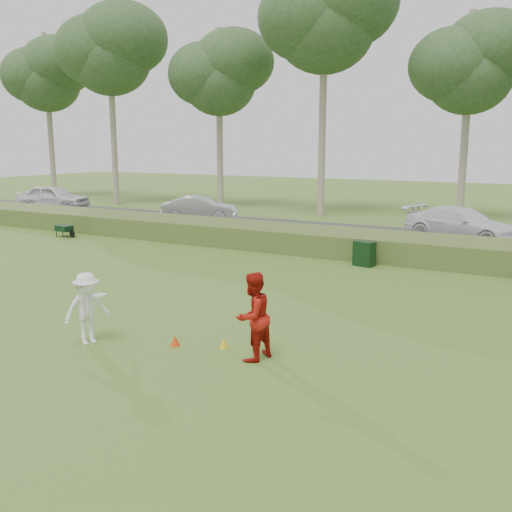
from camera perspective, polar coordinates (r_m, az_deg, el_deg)
The scene contains 17 objects.
ground at distance 13.13m, azimuth -8.63°, elevation -8.54°, with size 120.00×120.00×0.00m, color #3F6521.
reed_strip at distance 23.37m, azimuth 9.60°, elevation 1.26°, with size 80.00×3.00×0.90m, color #445B24.
park_road at distance 28.14m, azimuth 13.00°, elevation 1.93°, with size 80.00×6.00×0.06m, color #2D2D2D.
tree_0 at distance 50.49m, azimuth -20.20°, elevation 16.54°, with size 6.76×6.76×13.00m.
tree_1 at distance 44.04m, azimuth -14.43°, elevation 19.23°, with size 7.54×7.54×14.50m.
tree_2 at distance 40.33m, azimuth -3.72°, elevation 17.63°, with size 6.50×6.50×12.00m.
tree_3 at distance 36.18m, azimuth 6.89°, elevation 22.55°, with size 7.80×7.80×15.50m.
tree_4 at distance 34.94m, azimuth 20.58°, elevation 17.36°, with size 6.24×6.24×11.50m.
player_white at distance 13.24m, azimuth -16.53°, elevation -5.04°, with size 1.02×1.20×1.62m.
player_red at distance 11.72m, azimuth -0.31°, elevation -6.08°, with size 0.90×0.70×1.85m, color #A8150E.
cone_orange at distance 12.86m, azimuth -8.11°, elevation -8.37°, with size 0.22×0.22×0.25m, color #DD3D0B.
cone_yellow at distance 12.63m, azimuth -3.24°, elevation -8.71°, with size 0.20×0.20×0.22m, color yellow.
utility_cabinet at distance 21.19m, azimuth 10.77°, elevation 0.23°, with size 0.73×0.46×0.91m, color black.
wheelbarrow at distance 28.88m, azimuth -18.60°, elevation 2.61°, with size 1.16×0.64×0.56m.
car_left at distance 40.77m, azimuth -19.62°, elevation 5.55°, with size 1.94×4.82×1.64m, color silver.
car_mid at distance 32.79m, azimuth -5.67°, elevation 4.72°, with size 1.49×4.26×1.40m, color #BBBCC0.
car_right at distance 27.48m, azimuth 19.88°, elevation 3.00°, with size 2.13×5.24×1.52m, color white.
Camera 1 is at (7.65, -9.72, 4.39)m, focal length 40.00 mm.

